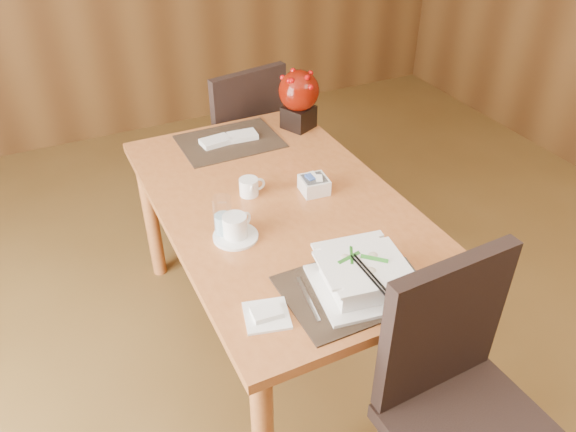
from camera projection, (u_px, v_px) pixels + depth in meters
name	position (u px, v px, depth m)	size (l,w,h in m)	color
dining_table	(281.00, 222.00, 2.24)	(0.90, 1.50, 0.75)	#B96833
placemat_near	(355.00, 288.00, 1.78)	(0.45, 0.33, 0.01)	black
placemat_far	(230.00, 141.00, 2.59)	(0.45, 0.33, 0.01)	black
soup_setting	(361.00, 276.00, 1.75)	(0.32, 0.32, 0.12)	white
coffee_cup	(235.00, 229.00, 1.98)	(0.16, 0.16, 0.09)	white
water_glass	(223.00, 217.00, 1.97)	(0.07, 0.07, 0.16)	white
creamer_jug	(249.00, 187.00, 2.21)	(0.10, 0.10, 0.07)	white
sugar_caddy	(314.00, 185.00, 2.23)	(0.10, 0.10, 0.06)	white
berry_decor	(299.00, 96.00, 2.62)	(0.19, 0.19, 0.28)	black
napkins_far	(231.00, 138.00, 2.58)	(0.26, 0.09, 0.02)	white
bread_plate	(267.00, 316.00, 1.68)	(0.13, 0.13, 0.01)	white
near_chair	(461.00, 395.00, 1.68)	(0.48, 0.48, 0.99)	black
far_chair	(239.00, 139.00, 3.06)	(0.52, 0.52, 0.96)	black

